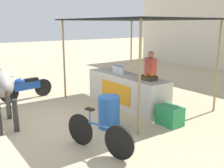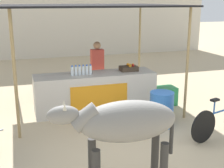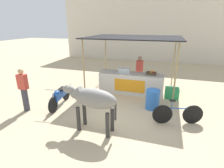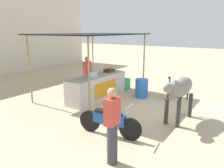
{
  "view_description": "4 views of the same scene",
  "coord_description": "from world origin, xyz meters",
  "px_view_note": "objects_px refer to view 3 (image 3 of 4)",
  "views": [
    {
      "loc": [
        6.07,
        -2.64,
        2.48
      ],
      "look_at": [
        0.27,
        1.48,
        0.83
      ],
      "focal_mm": 42.0,
      "sensor_mm": 36.0,
      "label": 1
    },
    {
      "loc": [
        -1.84,
        -5.1,
        2.72
      ],
      "look_at": [
        0.14,
        1.24,
        0.93
      ],
      "focal_mm": 50.0,
      "sensor_mm": 36.0,
      "label": 2
    },
    {
      "loc": [
        1.49,
        -5.63,
        3.16
      ],
      "look_at": [
        -0.49,
        0.69,
        0.88
      ],
      "focal_mm": 28.0,
      "sensor_mm": 36.0,
      "label": 3
    },
    {
      "loc": [
        -6.85,
        -3.11,
        2.73
      ],
      "look_at": [
        -0.03,
        1.47,
        0.71
      ],
      "focal_mm": 35.0,
      "sensor_mm": 36.0,
      "label": 4
    }
  ],
  "objects_px": {
    "bicycle_leaning": "(177,114)",
    "water_barrel": "(153,99)",
    "vendor_behind_counter": "(139,72)",
    "cooler_box": "(172,93)",
    "stall_counter": "(131,83)",
    "cow": "(93,100)",
    "fruit_crate": "(151,73)",
    "passerby_on_street": "(24,90)",
    "motorcycle_parked": "(60,96)"
  },
  "relations": [
    {
      "from": "vendor_behind_counter",
      "to": "cooler_box",
      "type": "distance_m",
      "value": 1.93
    },
    {
      "from": "cooler_box",
      "to": "vendor_behind_counter",
      "type": "bearing_deg",
      "value": 152.35
    },
    {
      "from": "fruit_crate",
      "to": "passerby_on_street",
      "type": "bearing_deg",
      "value": -144.78
    },
    {
      "from": "fruit_crate",
      "to": "cow",
      "type": "distance_m",
      "value": 3.78
    },
    {
      "from": "cooler_box",
      "to": "motorcycle_parked",
      "type": "height_order",
      "value": "motorcycle_parked"
    },
    {
      "from": "vendor_behind_counter",
      "to": "cooler_box",
      "type": "height_order",
      "value": "vendor_behind_counter"
    },
    {
      "from": "cooler_box",
      "to": "stall_counter",
      "type": "bearing_deg",
      "value": 177.04
    },
    {
      "from": "stall_counter",
      "to": "vendor_behind_counter",
      "type": "distance_m",
      "value": 0.88
    },
    {
      "from": "fruit_crate",
      "to": "water_barrel",
      "type": "relative_size",
      "value": 0.56
    },
    {
      "from": "stall_counter",
      "to": "passerby_on_street",
      "type": "xyz_separation_m",
      "value": [
        -3.45,
        -3.03,
        0.37
      ]
    },
    {
      "from": "water_barrel",
      "to": "passerby_on_street",
      "type": "relative_size",
      "value": 0.47
    },
    {
      "from": "bicycle_leaning",
      "to": "motorcycle_parked",
      "type": "bearing_deg",
      "value": 179.84
    },
    {
      "from": "vendor_behind_counter",
      "to": "bicycle_leaning",
      "type": "height_order",
      "value": "vendor_behind_counter"
    },
    {
      "from": "fruit_crate",
      "to": "water_barrel",
      "type": "distance_m",
      "value": 1.63
    },
    {
      "from": "water_barrel",
      "to": "cow",
      "type": "bearing_deg",
      "value": -128.35
    },
    {
      "from": "cooler_box",
      "to": "water_barrel",
      "type": "distance_m",
      "value": 1.53
    },
    {
      "from": "fruit_crate",
      "to": "motorcycle_parked",
      "type": "xyz_separation_m",
      "value": [
        -3.36,
        -2.33,
        -0.6
      ]
    },
    {
      "from": "water_barrel",
      "to": "fruit_crate",
      "type": "bearing_deg",
      "value": 98.75
    },
    {
      "from": "passerby_on_street",
      "to": "water_barrel",
      "type": "bearing_deg",
      "value": 19.21
    },
    {
      "from": "cooler_box",
      "to": "passerby_on_street",
      "type": "bearing_deg",
      "value": -151.2
    },
    {
      "from": "stall_counter",
      "to": "fruit_crate",
      "type": "distance_m",
      "value": 1.07
    },
    {
      "from": "stall_counter",
      "to": "cow",
      "type": "bearing_deg",
      "value": -97.78
    },
    {
      "from": "cooler_box",
      "to": "bicycle_leaning",
      "type": "bearing_deg",
      "value": -86.23
    },
    {
      "from": "vendor_behind_counter",
      "to": "motorcycle_parked",
      "type": "relative_size",
      "value": 0.92
    },
    {
      "from": "stall_counter",
      "to": "motorcycle_parked",
      "type": "relative_size",
      "value": 1.67
    },
    {
      "from": "motorcycle_parked",
      "to": "passerby_on_street",
      "type": "relative_size",
      "value": 1.09
    },
    {
      "from": "cooler_box",
      "to": "fruit_crate",
      "type": "bearing_deg",
      "value": 171.23
    },
    {
      "from": "stall_counter",
      "to": "vendor_behind_counter",
      "type": "height_order",
      "value": "vendor_behind_counter"
    },
    {
      "from": "fruit_crate",
      "to": "cooler_box",
      "type": "bearing_deg",
      "value": -8.77
    },
    {
      "from": "water_barrel",
      "to": "cow",
      "type": "height_order",
      "value": "cow"
    },
    {
      "from": "fruit_crate",
      "to": "vendor_behind_counter",
      "type": "distance_m",
      "value": 0.98
    },
    {
      "from": "passerby_on_street",
      "to": "stall_counter",
      "type": "bearing_deg",
      "value": 41.28
    },
    {
      "from": "cooler_box",
      "to": "bicycle_leaning",
      "type": "height_order",
      "value": "bicycle_leaning"
    },
    {
      "from": "cooler_box",
      "to": "cow",
      "type": "height_order",
      "value": "cow"
    },
    {
      "from": "cooler_box",
      "to": "bicycle_leaning",
      "type": "distance_m",
      "value": 2.2
    },
    {
      "from": "passerby_on_street",
      "to": "vendor_behind_counter",
      "type": "bearing_deg",
      "value": 45.57
    },
    {
      "from": "vendor_behind_counter",
      "to": "motorcycle_parked",
      "type": "distance_m",
      "value": 4.08
    },
    {
      "from": "water_barrel",
      "to": "motorcycle_parked",
      "type": "bearing_deg",
      "value": -166.59
    },
    {
      "from": "cooler_box",
      "to": "motorcycle_parked",
      "type": "distance_m",
      "value": 4.85
    },
    {
      "from": "stall_counter",
      "to": "bicycle_leaning",
      "type": "relative_size",
      "value": 1.87
    },
    {
      "from": "fruit_crate",
      "to": "bicycle_leaning",
      "type": "bearing_deg",
      "value": -64.65
    },
    {
      "from": "stall_counter",
      "to": "vendor_behind_counter",
      "type": "xyz_separation_m",
      "value": [
        0.26,
        0.75,
        0.37
      ]
    },
    {
      "from": "water_barrel",
      "to": "vendor_behind_counter",
      "type": "bearing_deg",
      "value": 112.07
    },
    {
      "from": "bicycle_leaning",
      "to": "passerby_on_street",
      "type": "bearing_deg",
      "value": -172.38
    },
    {
      "from": "vendor_behind_counter",
      "to": "cow",
      "type": "xyz_separation_m",
      "value": [
        -0.73,
        -4.22,
        0.18
      ]
    },
    {
      "from": "vendor_behind_counter",
      "to": "passerby_on_street",
      "type": "distance_m",
      "value": 5.29
    },
    {
      "from": "bicycle_leaning",
      "to": "water_barrel",
      "type": "bearing_deg",
      "value": 135.55
    },
    {
      "from": "cooler_box",
      "to": "water_barrel",
      "type": "height_order",
      "value": "water_barrel"
    },
    {
      "from": "stall_counter",
      "to": "water_barrel",
      "type": "xyz_separation_m",
      "value": [
        1.14,
        -1.43,
        -0.09
      ]
    },
    {
      "from": "vendor_behind_counter",
      "to": "passerby_on_street",
      "type": "bearing_deg",
      "value": -134.43
    }
  ]
}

